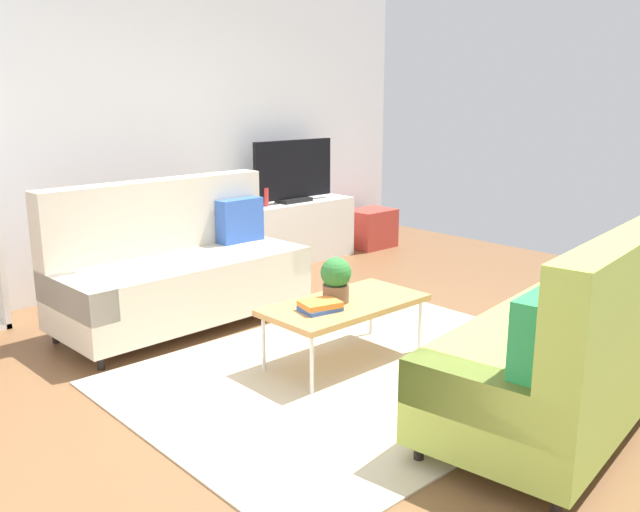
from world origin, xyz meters
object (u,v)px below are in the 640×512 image
Objects in this scene: tv_console at (293,232)px; bottle_0 at (266,197)px; coffee_table at (345,306)px; tv at (293,172)px; couch_green at (572,346)px; couch_beige at (179,268)px; storage_trunk at (371,228)px; vase_0 at (245,198)px; table_book_0 at (320,309)px; potted_plant at (336,279)px.

bottle_0 is (-0.38, -0.04, 0.41)m from tv_console.
coffee_table is 2.84m from tv.
couch_green is 3.97m from tv_console.
couch_beige is 1.38× the size of tv_console.
couch_green is 1.82× the size of coffee_table.
couch_green is 3.84× the size of storage_trunk.
couch_beige is 9.89× the size of vase_0.
tv is at bearing 63.63° from couch_green.
tv is at bearing 52.76° from table_book_0.
storage_trunk is (2.34, 3.66, -0.22)m from couch_green.
table_book_0 is at bearing -121.05° from bottle_0.
couch_green is at bearing -108.29° from tv_console.
vase_0 reaches higher than table_book_0.
couch_beige is 1.45m from table_book_0.
tv reaches higher than couch_green.
storage_trunk is at bearing -5.19° from tv_console.
bottle_0 is at bearing -152.32° from couch_beige.
tv is at bearing 2.99° from bottle_0.
coffee_table is at bearing -123.56° from tv.
couch_beige is 6.47× the size of potted_plant.
coffee_table is (-0.30, 1.42, -0.05)m from couch_green.
potted_plant reaches higher than coffee_table.
couch_green is 1.51m from potted_plant.
potted_plant is (-0.04, 0.04, 0.18)m from coffee_table.
tv reaches higher than table_book_0.
couch_beige is at bearing 105.32° from coffee_table.
tv_console is at bearing 53.00° from table_book_0.
tv is at bearing 175.84° from storage_trunk.
bottle_0 is (-0.38, -0.02, -0.22)m from tv.
couch_green is 3.88m from vase_0.
storage_trunk is 2.81× the size of bottle_0.
tv reaches higher than couch_beige.
bottle_0 is (0.86, 3.72, 0.29)m from couch_green.
couch_beige is 2.14m from tv_console.
potted_plant is (0.35, -1.38, 0.13)m from couch_beige.
tv reaches higher than potted_plant.
coffee_table is 2.12× the size of storage_trunk.
vase_0 is at bearing 174.90° from storage_trunk.
coffee_table is 4.58× the size of table_book_0.
potted_plant is at bearing 102.18° from couch_beige.
vase_0 is (-1.68, 0.15, 0.52)m from storage_trunk.
table_book_0 is at bearing 93.79° from couch_beige.
tv_console is 7.18× the size of vase_0.
couch_beige is at bearing 104.18° from potted_plant.
coffee_table is (0.39, -1.42, -0.05)m from couch_beige.
table_book_0 is at bearing -116.47° from vase_0.
coffee_table is 2.60m from vase_0.
vase_0 is (0.66, 3.81, 0.30)m from couch_green.
couch_beige is 1.80m from bottle_0.
tv is 2.80m from potted_plant.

